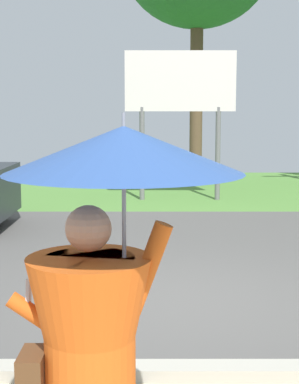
% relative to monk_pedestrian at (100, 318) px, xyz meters
% --- Properties ---
extents(ground_plane, '(40.00, 22.00, 0.20)m').
position_rel_monk_pedestrian_xyz_m(ground_plane, '(0.51, 6.81, -1.20)').
color(ground_plane, '#565451').
extents(monk_pedestrian, '(1.13, 1.12, 2.13)m').
position_rel_monk_pedestrian_xyz_m(monk_pedestrian, '(0.00, 0.00, 0.00)').
color(monk_pedestrian, '#E55B19').
rests_on(monk_pedestrian, ground_plane).
extents(roadside_billboard, '(2.60, 0.12, 3.50)m').
position_rel_monk_pedestrian_xyz_m(roadside_billboard, '(0.96, 11.59, 1.40)').
color(roadside_billboard, slate).
rests_on(roadside_billboard, ground_plane).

